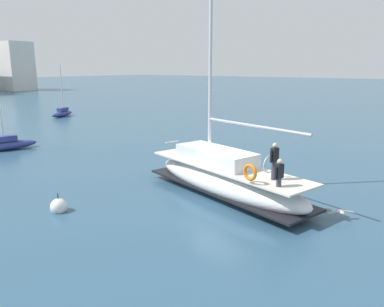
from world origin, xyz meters
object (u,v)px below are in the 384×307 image
(main_sailboat, at_px, (224,177))
(moored_sloop_near, at_px, (62,113))
(seagull, at_px, (341,212))
(moored_sloop_far, at_px, (8,144))
(mooring_buoy, at_px, (59,207))

(main_sailboat, xyz_separation_m, moored_sloop_near, (13.01, 31.73, -0.43))
(moored_sloop_near, distance_m, seagull, 39.29)
(moored_sloop_near, height_order, moored_sloop_far, moored_sloop_near)
(moored_sloop_near, relative_size, seagull, 6.95)
(moored_sloop_near, distance_m, mooring_buoy, 33.17)
(mooring_buoy, bearing_deg, main_sailboat, -37.14)
(main_sailboat, xyz_separation_m, moored_sloop_far, (-1.00, 18.33, -0.45))
(moored_sloop_near, bearing_deg, moored_sloop_far, -136.29)
(seagull, distance_m, mooring_buoy, 11.79)
(moored_sloop_near, relative_size, moored_sloop_far, 1.18)
(moored_sloop_far, bearing_deg, main_sailboat, -86.88)
(main_sailboat, bearing_deg, moored_sloop_far, 93.12)
(main_sailboat, height_order, moored_sloop_far, main_sailboat)
(moored_sloop_near, bearing_deg, seagull, -109.04)
(moored_sloop_near, bearing_deg, mooring_buoy, -125.08)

